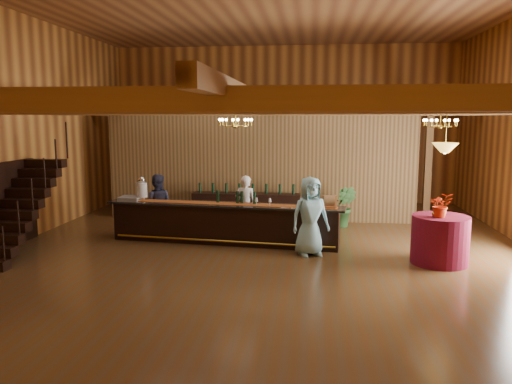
# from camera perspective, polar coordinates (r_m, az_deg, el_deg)

# --- Properties ---
(floor) EXTENTS (14.00, 14.00, 0.00)m
(floor) POSITION_cam_1_polar(r_m,az_deg,el_deg) (11.39, 1.07, -6.78)
(floor) COLOR #4E371F
(floor) RESTS_ON ground
(wall_back) EXTENTS (12.00, 0.10, 5.50)m
(wall_back) POSITION_cam_1_polar(r_m,az_deg,el_deg) (17.97, 3.17, 7.68)
(wall_back) COLOR #C38033
(wall_back) RESTS_ON floor
(wall_front) EXTENTS (12.00, 0.10, 5.50)m
(wall_front) POSITION_cam_1_polar(r_m,az_deg,el_deg) (4.07, -7.99, 4.89)
(wall_front) COLOR #C38033
(wall_front) RESTS_ON floor
(wall_left) EXTENTS (0.10, 14.00, 5.50)m
(wall_left) POSITION_cam_1_polar(r_m,az_deg,el_deg) (12.99, -26.46, 6.51)
(wall_left) COLOR #C38033
(wall_left) RESTS_ON floor
(beam_grid) EXTENTS (11.90, 13.90, 0.39)m
(beam_grid) POSITION_cam_1_polar(r_m,az_deg,el_deg) (11.49, 1.35, 9.69)
(beam_grid) COLOR olive
(beam_grid) RESTS_ON wall_left
(support_posts) EXTENTS (9.20, 10.20, 3.20)m
(support_posts) POSITION_cam_1_polar(r_m,az_deg,el_deg) (10.58, 0.84, 0.89)
(support_posts) COLOR olive
(support_posts) RESTS_ON floor
(partition_wall) EXTENTS (9.00, 0.18, 3.10)m
(partition_wall) POSITION_cam_1_polar(r_m,az_deg,el_deg) (14.59, 0.40, 2.79)
(partition_wall) COLOR brown
(partition_wall) RESTS_ON floor
(staircase) EXTENTS (1.00, 2.80, 2.00)m
(staircase) POSITION_cam_1_polar(r_m,az_deg,el_deg) (12.24, -25.61, -1.76)
(staircase) COLOR black
(staircase) RESTS_ON floor
(backroom_boxes) EXTENTS (4.10, 0.60, 1.10)m
(backroom_boxes) POSITION_cam_1_polar(r_m,az_deg,el_deg) (16.68, 1.82, -0.03)
(backroom_boxes) COLOR black
(backroom_boxes) RESTS_ON floor
(tasting_bar) EXTENTS (5.81, 1.37, 0.97)m
(tasting_bar) POSITION_cam_1_polar(r_m,az_deg,el_deg) (12.04, -3.69, -3.57)
(tasting_bar) COLOR black
(tasting_bar) RESTS_ON floor
(beverage_dispenser) EXTENTS (0.26, 0.26, 0.60)m
(beverage_dispenser) POSITION_cam_1_polar(r_m,az_deg,el_deg) (12.72, -12.91, 0.36)
(beverage_dispenser) COLOR silver
(beverage_dispenser) RESTS_ON tasting_bar
(glass_rack_tray) EXTENTS (0.50, 0.50, 0.10)m
(glass_rack_tray) POSITION_cam_1_polar(r_m,az_deg,el_deg) (12.79, -14.16, -0.71)
(glass_rack_tray) COLOR gray
(glass_rack_tray) RESTS_ON tasting_bar
(raffle_drum) EXTENTS (0.34, 0.24, 0.30)m
(raffle_drum) POSITION_cam_1_polar(r_m,az_deg,el_deg) (11.43, 8.38, -0.98)
(raffle_drum) COLOR #996738
(raffle_drum) RESTS_ON tasting_bar
(bar_bottle_0) EXTENTS (0.07, 0.07, 0.30)m
(bar_bottle_0) POSITION_cam_1_polar(r_m,az_deg,el_deg) (12.08, -4.39, -0.53)
(bar_bottle_0) COLOR black
(bar_bottle_0) RESTS_ON tasting_bar
(bar_bottle_1) EXTENTS (0.07, 0.07, 0.30)m
(bar_bottle_1) POSITION_cam_1_polar(r_m,az_deg,el_deg) (11.95, -2.14, -0.61)
(bar_bottle_1) COLOR black
(bar_bottle_1) RESTS_ON tasting_bar
(bar_bottle_2) EXTENTS (0.07, 0.07, 0.30)m
(bar_bottle_2) POSITION_cam_1_polar(r_m,az_deg,el_deg) (11.92, -1.63, -0.63)
(bar_bottle_2) COLOR black
(bar_bottle_2) RESTS_ON tasting_bar
(bar_bottle_3) EXTENTS (0.07, 0.07, 0.30)m
(bar_bottle_3) POSITION_cam_1_polar(r_m,az_deg,el_deg) (11.85, -0.17, -0.68)
(bar_bottle_3) COLOR black
(bar_bottle_3) RESTS_ON tasting_bar
(backbar_shelf) EXTENTS (3.10, 0.56, 0.87)m
(backbar_shelf) POSITION_cam_1_polar(r_m,az_deg,el_deg) (14.27, -1.12, -1.87)
(backbar_shelf) COLOR black
(backbar_shelf) RESTS_ON floor
(round_table) EXTENTS (1.16, 1.16, 1.00)m
(round_table) POSITION_cam_1_polar(r_m,az_deg,el_deg) (11.02, 20.28, -5.14)
(round_table) COLOR maroon
(round_table) RESTS_ON floor
(chandelier_left) EXTENTS (0.80, 0.80, 0.46)m
(chandelier_left) POSITION_cam_1_polar(r_m,az_deg,el_deg) (12.01, -2.36, 7.99)
(chandelier_left) COLOR gold
(chandelier_left) RESTS_ON beam_grid
(chandelier_right) EXTENTS (0.80, 0.80, 0.47)m
(chandelier_right) POSITION_cam_1_polar(r_m,az_deg,el_deg) (12.79, 20.33, 7.45)
(chandelier_right) COLOR gold
(chandelier_right) RESTS_ON beam_grid
(pendant_lamp) EXTENTS (0.52, 0.52, 0.90)m
(pendant_lamp) POSITION_cam_1_polar(r_m,az_deg,el_deg) (10.75, 20.80, 4.76)
(pendant_lamp) COLOR gold
(pendant_lamp) RESTS_ON beam_grid
(bartender) EXTENTS (0.63, 0.47, 1.56)m
(bartender) POSITION_cam_1_polar(r_m,az_deg,el_deg) (12.68, -1.18, -1.59)
(bartender) COLOR white
(bartender) RESTS_ON floor
(staff_second) EXTENTS (0.85, 0.71, 1.57)m
(staff_second) POSITION_cam_1_polar(r_m,az_deg,el_deg) (13.06, -11.22, -1.43)
(staff_second) COLOR #26273C
(staff_second) RESTS_ON floor
(guest) EXTENTS (1.00, 0.83, 1.74)m
(guest) POSITION_cam_1_polar(r_m,az_deg,el_deg) (10.95, 6.21, -2.78)
(guest) COLOR #8DCBD6
(guest) RESTS_ON floor
(floor_plant) EXTENTS (0.76, 0.68, 1.15)m
(floor_plant) POSITION_cam_1_polar(r_m,az_deg,el_deg) (13.97, 10.04, -1.63)
(floor_plant) COLOR #2C5726
(floor_plant) RESTS_ON floor
(table_flowers) EXTENTS (0.46, 0.40, 0.51)m
(table_flowers) POSITION_cam_1_polar(r_m,az_deg,el_deg) (10.74, 20.39, -1.38)
(table_flowers) COLOR red
(table_flowers) RESTS_ON round_table
(table_vase) EXTENTS (0.18, 0.18, 0.27)m
(table_vase) POSITION_cam_1_polar(r_m,az_deg,el_deg) (10.76, 19.89, -1.98)
(table_vase) COLOR gold
(table_vase) RESTS_ON round_table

